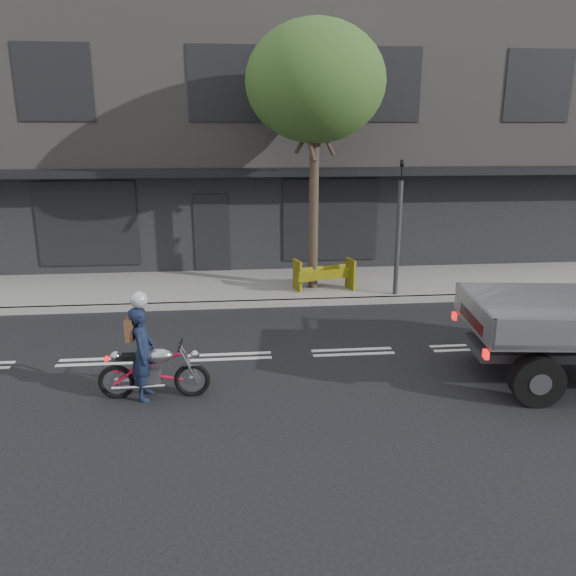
{
  "coord_description": "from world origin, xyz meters",
  "views": [
    {
      "loc": [
        0.14,
        -10.04,
        4.21
      ],
      "look_at": [
        1.17,
        0.5,
        1.2
      ],
      "focal_mm": 35.0,
      "sensor_mm": 36.0,
      "label": 1
    }
  ],
  "objects_px": {
    "motorcycle": "(154,370)",
    "construction_barrier": "(325,276)",
    "street_tree": "(315,83)",
    "rider": "(143,353)",
    "traffic_light_pole": "(398,236)"
  },
  "relations": [
    {
      "from": "motorcycle",
      "to": "construction_barrier",
      "type": "xyz_separation_m",
      "value": [
        3.66,
        5.28,
        0.09
      ]
    },
    {
      "from": "traffic_light_pole",
      "to": "construction_barrier",
      "type": "xyz_separation_m",
      "value": [
        -1.74,
        0.37,
        -1.08
      ]
    },
    {
      "from": "traffic_light_pole",
      "to": "construction_barrier",
      "type": "distance_m",
      "value": 2.08
    },
    {
      "from": "street_tree",
      "to": "rider",
      "type": "distance_m",
      "value": 8.13
    },
    {
      "from": "street_tree",
      "to": "rider",
      "type": "xyz_separation_m",
      "value": [
        -3.55,
        -5.75,
        -4.51
      ]
    },
    {
      "from": "traffic_light_pole",
      "to": "construction_barrier",
      "type": "bearing_deg",
      "value": 167.94
    },
    {
      "from": "motorcycle",
      "to": "rider",
      "type": "height_order",
      "value": "rider"
    },
    {
      "from": "rider",
      "to": "traffic_light_pole",
      "type": "bearing_deg",
      "value": -46.52
    },
    {
      "from": "traffic_light_pole",
      "to": "rider",
      "type": "xyz_separation_m",
      "value": [
        -5.55,
        -4.9,
        -0.88
      ]
    },
    {
      "from": "motorcycle",
      "to": "rider",
      "type": "distance_m",
      "value": 0.33
    },
    {
      "from": "street_tree",
      "to": "rider",
      "type": "relative_size",
      "value": 4.38
    },
    {
      "from": "motorcycle",
      "to": "construction_barrier",
      "type": "height_order",
      "value": "construction_barrier"
    },
    {
      "from": "rider",
      "to": "street_tree",
      "type": "bearing_deg",
      "value": -29.66
    },
    {
      "from": "traffic_light_pole",
      "to": "motorcycle",
      "type": "xyz_separation_m",
      "value": [
        -5.4,
        -4.9,
        -1.18
      ]
    },
    {
      "from": "street_tree",
      "to": "rider",
      "type": "bearing_deg",
      "value": -121.68
    }
  ]
}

